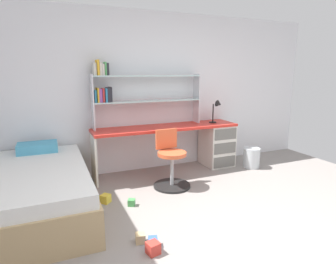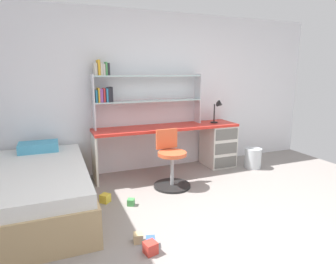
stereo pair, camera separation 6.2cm
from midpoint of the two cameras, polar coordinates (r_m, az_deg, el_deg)
ground_plane at (r=2.90m, az=17.63°, el=-22.05°), size 5.84×6.16×0.02m
room_shell at (r=3.10m, az=-15.78°, el=5.38°), size 5.84×6.16×2.52m
desk at (r=4.82m, az=6.41°, el=-1.94°), size 2.33×0.54×0.75m
bookshelf_hutch at (r=4.39m, az=-7.63°, el=8.52°), size 1.73×0.22×1.01m
desk_lamp at (r=4.82m, az=9.53°, el=4.82°), size 0.20×0.17×0.38m
swivel_chair at (r=4.01m, az=0.15°, el=-6.54°), size 0.52×0.52×0.80m
bed_platform at (r=3.62m, az=-24.95°, el=-10.62°), size 1.11×2.00×0.66m
waste_bin at (r=5.03m, az=16.06°, el=-4.97°), size 0.28×0.28×0.33m
toy_block_natural_0 at (r=2.89m, az=-6.21°, el=-20.38°), size 0.11×0.11×0.09m
toy_block_red_1 at (r=2.74m, az=-3.71°, el=-22.19°), size 0.13×0.13×0.11m
toy_block_blue_2 at (r=2.84m, az=-3.71°, el=-21.10°), size 0.10×0.10×0.08m
toy_block_green_3 at (r=3.58m, az=-7.84°, el=-13.81°), size 0.11×0.11×0.08m
toy_block_yellow_4 at (r=3.70m, az=-12.91°, el=-12.89°), size 0.15×0.15×0.11m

